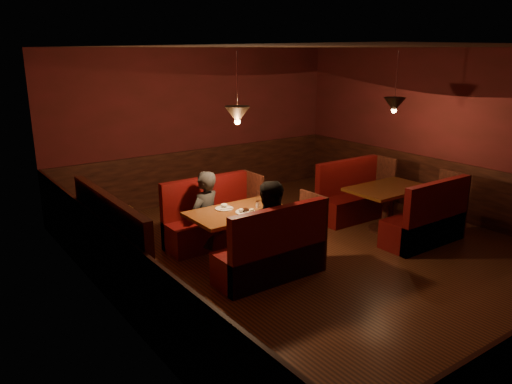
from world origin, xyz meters
TOP-DOWN VIEW (x-y plane):
  - room at (-0.28, 0.04)m, footprint 6.02×7.02m
  - main_table at (-1.07, 0.53)m, footprint 1.36×0.83m
  - main_bench_far at (-1.05, 1.31)m, footprint 1.50×0.53m
  - main_bench_near at (-1.05, -0.24)m, footprint 1.50×0.53m
  - second_table at (1.56, 0.14)m, footprint 1.30×0.83m
  - second_bench_far at (1.59, 0.92)m, footprint 1.43×0.54m
  - second_bench_near at (1.59, -0.63)m, footprint 1.43×0.54m
  - diner_a at (-1.28, 1.13)m, footprint 0.66×0.55m
  - diner_b at (-0.98, -0.15)m, footprint 0.84×0.68m

SIDE VIEW (x-z plane):
  - main_bench_far at x=-1.05m, z-range -0.19..0.84m
  - main_bench_near at x=-1.05m, z-range -0.19..0.84m
  - second_bench_far at x=1.59m, z-range -0.19..0.84m
  - second_bench_near at x=1.59m, z-range -0.19..0.84m
  - second_table at x=1.56m, z-range 0.18..0.91m
  - main_table at x=-1.07m, z-range 0.09..1.04m
  - diner_a at x=-1.28m, z-range 0.00..1.55m
  - diner_b at x=-0.98m, z-range 0.00..1.63m
  - room at x=-0.28m, z-range -0.41..2.51m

